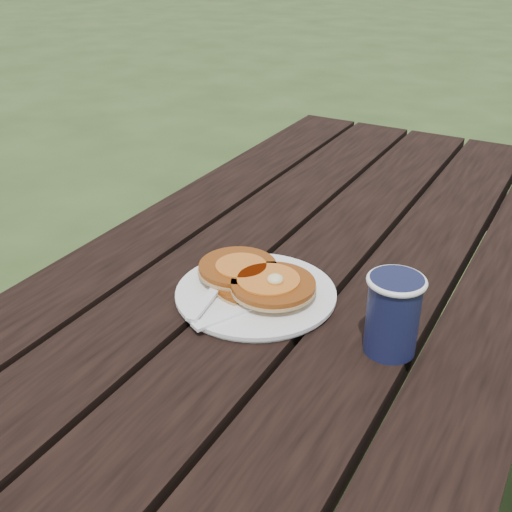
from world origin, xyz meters
The scene contains 6 objects.
picnic_table centered at (0.00, 0.00, 0.37)m, with size 1.36×1.80×0.75m.
plate centered at (-0.03, -0.04, 0.76)m, with size 0.24×0.24×0.01m, color white.
pancake_stack centered at (-0.03, -0.03, 0.77)m, with size 0.20×0.14×0.04m.
knife centered at (-0.01, -0.09, 0.76)m, with size 0.02×0.18×0.01m, color white.
fork centered at (-0.07, -0.11, 0.77)m, with size 0.03×0.16×0.01m, color white, non-canonical shape.
coffee_cup centered at (0.19, -0.07, 0.81)m, with size 0.08×0.08×0.11m.
Camera 1 is at (0.38, -0.76, 1.27)m, focal length 45.00 mm.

